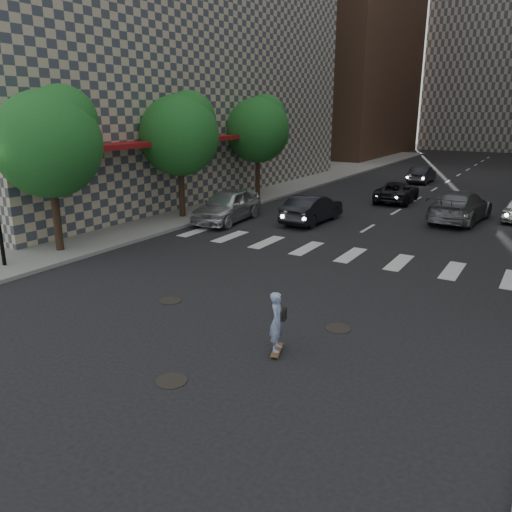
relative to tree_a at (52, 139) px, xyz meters
The scene contains 15 objects.
ground 10.99m from the tree_a, 18.35° to the right, with size 160.00×160.00×0.00m, color black.
sidewalk_left 18.19m from the tree_a, 106.66° to the left, with size 13.00×80.00×0.15m, color gray.
building_left 19.46m from the tree_a, 120.48° to the left, with size 16.40×33.00×25.00m.
tree_a is the anchor object (origin of this frame).
tree_b 8.00m from the tree_a, 90.00° to the left, with size 4.20×4.20×6.60m.
tree_c 16.00m from the tree_a, 90.00° to the left, with size 4.20×4.20×6.60m.
manhole_a 12.91m from the tree_a, 27.88° to the right, with size 0.70×0.70×0.02m, color black.
manhole_b 8.99m from the tree_a, 14.56° to the right, with size 0.70×0.70×0.02m, color black.
manhole_c 13.62m from the tree_a, ahead, with size 0.70×0.70×0.02m, color black.
skateboarder 13.00m from the tree_a, 15.11° to the right, with size 0.51×0.82×1.59m.
silver_sedan 9.69m from the tree_a, 74.03° to the left, with size 2.03×5.06×1.72m, color silver.
traffic_car_a 13.07m from the tree_a, 59.02° to the left, with size 1.56×4.48×1.48m, color black.
traffic_car_b 20.29m from the tree_a, 49.05° to the left, with size 2.28×5.61×1.63m, color #5A5D62.
traffic_car_c 21.33m from the tree_a, 66.03° to the left, with size 2.15×4.65×1.29m, color black.
traffic_car_e 30.15m from the tree_a, 74.93° to the left, with size 1.41×4.05×1.33m, color black.
Camera 1 is at (7.88, -9.91, 5.78)m, focal length 35.00 mm.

